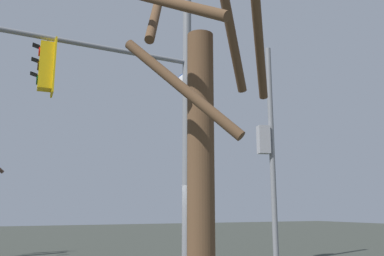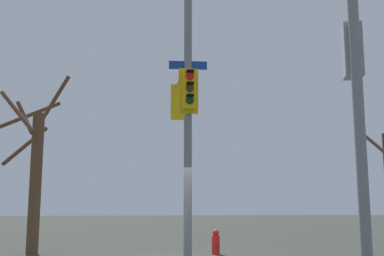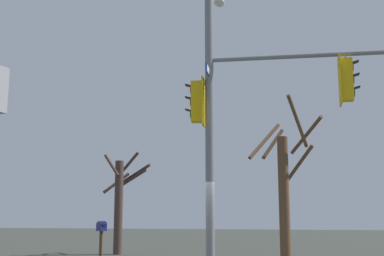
{
  "view_description": "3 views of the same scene",
  "coord_description": "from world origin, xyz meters",
  "views": [
    {
      "loc": [
        4.68,
        9.0,
        1.93
      ],
      "look_at": [
        0.58,
        0.28,
        3.87
      ],
      "focal_mm": 37.22,
      "sensor_mm": 36.0,
      "label": 1
    },
    {
      "loc": [
        -12.4,
        0.58,
        1.58
      ],
      "look_at": [
        0.02,
        -0.38,
        3.55
      ],
      "focal_mm": 43.32,
      "sensor_mm": 36.0,
      "label": 2
    },
    {
      "loc": [
        2.36,
        -13.18,
        1.7
      ],
      "look_at": [
        -0.07,
        0.02,
        4.0
      ],
      "focal_mm": 46.57,
      "sensor_mm": 36.0,
      "label": 3
    }
  ],
  "objects": [
    {
      "name": "main_signal_pole_assembly",
      "position": [
        1.2,
        -0.1,
        5.09
      ],
      "size": [
        6.02,
        3.84,
        9.11
      ],
      "rotation": [
        0.0,
        0.0,
        0.03
      ],
      "color": "slate",
      "rests_on": "ground"
    },
    {
      "name": "mailbox",
      "position": [
        -4.28,
        4.51,
        1.11
      ],
      "size": [
        0.48,
        0.48,
        1.41
      ],
      "rotation": [
        0.0,
        0.0,
        0.78
      ],
      "color": "#4C3823",
      "rests_on": "ground"
    },
    {
      "name": "bare_tree_across_street",
      "position": [
        2.39,
        4.37,
        2.61
      ],
      "size": [
        2.62,
        2.3,
        5.66
      ],
      "color": "brown",
      "rests_on": "ground"
    },
    {
      "name": "bare_tree_corner",
      "position": [
        -4.53,
        7.27,
        2.24
      ],
      "size": [
        2.1,
        1.97,
        4.33
      ],
      "color": "#44332C",
      "rests_on": "ground"
    }
  ]
}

